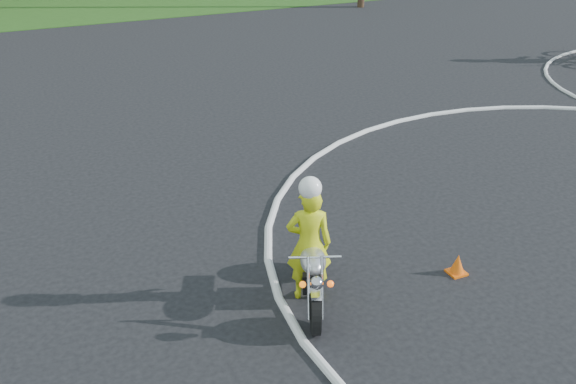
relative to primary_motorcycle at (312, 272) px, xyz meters
name	(u,v)px	position (x,y,z in m)	size (l,w,h in m)	color
primary_motorcycle	(312,272)	(0.00, 0.00, 0.00)	(0.90, 1.71, 0.95)	black
rider_primary_grp	(309,241)	(0.01, 0.13, 0.39)	(0.68, 0.57, 1.76)	#CFD816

